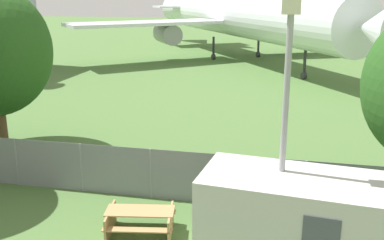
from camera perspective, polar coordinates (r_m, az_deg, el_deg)
perimeter_fence at (r=15.42m, az=-5.26°, el=-6.80°), size 56.07×0.07×1.78m
airplane at (r=47.25m, az=6.43°, el=13.03°), size 31.90×39.25×13.37m
portable_cabin at (r=12.15m, az=12.79°, el=-12.23°), size 4.98×2.80×2.36m
picnic_bench_near_cabin at (r=13.45m, az=-6.59°, el=-12.36°), size 2.18×1.71×0.76m
light_mast at (r=11.42m, az=11.82°, el=2.12°), size 0.44×0.44×6.69m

